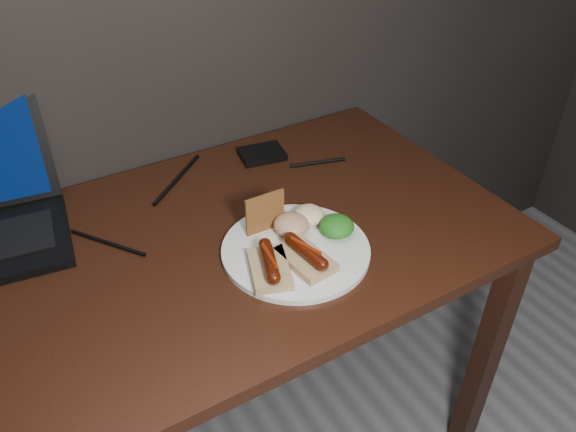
{
  "coord_description": "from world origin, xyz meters",
  "views": [
    {
      "loc": [
        -0.23,
        0.55,
        1.47
      ],
      "look_at": [
        0.21,
        1.3,
        0.82
      ],
      "focal_mm": 35.0,
      "sensor_mm": 36.0,
      "label": 1
    }
  ],
  "objects": [
    {
      "name": "desk",
      "position": [
        0.0,
        1.38,
        0.66
      ],
      "size": [
        1.4,
        0.7,
        0.75
      ],
      "color": "#36150D",
      "rests_on": "ground"
    },
    {
      "name": "desk_cables",
      "position": [
        -0.05,
        1.54,
        0.75
      ],
      "size": [
        1.02,
        0.3,
        0.01
      ],
      "color": "black",
      "rests_on": "desk"
    },
    {
      "name": "salad_greens",
      "position": [
        0.3,
        1.26,
        0.78
      ],
      "size": [
        0.07,
        0.07,
        0.04
      ],
      "primitive_type": "ellipsoid",
      "color": "#1D5410",
      "rests_on": "plate"
    },
    {
      "name": "plate",
      "position": [
        0.21,
        1.27,
        0.76
      ],
      "size": [
        0.32,
        0.32,
        0.01
      ],
      "primitive_type": "cylinder",
      "rotation": [
        0.0,
        0.0,
        0.09
      ],
      "color": "silver",
      "rests_on": "desk"
    },
    {
      "name": "hard_drive",
      "position": [
        0.33,
        1.62,
        0.76
      ],
      "size": [
        0.12,
        0.1,
        0.02
      ],
      "primitive_type": "cube",
      "rotation": [
        0.0,
        0.0,
        -0.17
      ],
      "color": "black",
      "rests_on": "desk"
    },
    {
      "name": "crispbread",
      "position": [
        0.19,
        1.35,
        0.8
      ],
      "size": [
        0.09,
        0.01,
        0.08
      ],
      "primitive_type": "cube",
      "color": "#985C29",
      "rests_on": "plate"
    },
    {
      "name": "salsa_mound",
      "position": [
        0.23,
        1.31,
        0.78
      ],
      "size": [
        0.07,
        0.07,
        0.04
      ],
      "primitive_type": "ellipsoid",
      "color": "maroon",
      "rests_on": "plate"
    },
    {
      "name": "coleslaw_mound",
      "position": [
        0.27,
        1.33,
        0.78
      ],
      "size": [
        0.06,
        0.06,
        0.04
      ],
      "primitive_type": "ellipsoid",
      "color": "white",
      "rests_on": "plate"
    },
    {
      "name": "bread_sausage_center",
      "position": [
        0.2,
        1.22,
        0.78
      ],
      "size": [
        0.08,
        0.12,
        0.04
      ],
      "color": "tan",
      "rests_on": "plate"
    },
    {
      "name": "bread_sausage_left",
      "position": [
        0.13,
        1.23,
        0.78
      ],
      "size": [
        0.1,
        0.13,
        0.04
      ],
      "color": "tan",
      "rests_on": "plate"
    }
  ]
}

